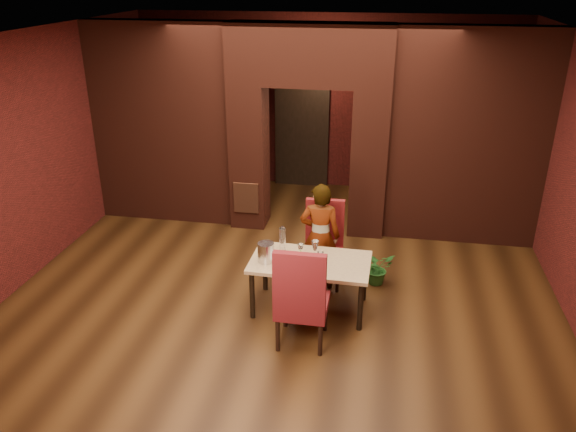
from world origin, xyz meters
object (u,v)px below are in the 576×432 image
(chair_far, at_px, (323,245))
(water_bottle, at_px, (283,239))
(dining_table, at_px, (310,285))
(wine_glass_b, at_px, (315,249))
(chair_near, at_px, (303,293))
(wine_glass_c, at_px, (320,259))
(person_seated, at_px, (320,236))
(wine_bucket, at_px, (266,252))
(wine_glass_a, at_px, (300,251))
(potted_plant, at_px, (377,268))

(chair_far, xyz_separation_m, water_bottle, (-0.46, -0.47, 0.28))
(dining_table, height_order, wine_glass_b, wine_glass_b)
(chair_near, relative_size, wine_glass_c, 6.52)
(chair_far, xyz_separation_m, person_seated, (-0.04, -0.07, 0.16))
(wine_bucket, bearing_deg, chair_far, 51.78)
(wine_glass_a, bearing_deg, chair_near, -79.06)
(dining_table, distance_m, wine_bucket, 0.70)
(water_bottle, bearing_deg, wine_glass_b, -13.66)
(person_seated, bearing_deg, wine_glass_c, 95.84)
(chair_near, height_order, person_seated, person_seated)
(wine_bucket, bearing_deg, chair_near, -46.30)
(dining_table, distance_m, water_bottle, 0.66)
(chair_far, relative_size, wine_glass_c, 5.93)
(chair_far, bearing_deg, wine_glass_c, -88.07)
(chair_near, bearing_deg, water_bottle, -65.71)
(dining_table, height_order, wine_glass_a, wine_glass_a)
(potted_plant, bearing_deg, wine_glass_a, -141.86)
(wine_glass_b, bearing_deg, wine_glass_c, -66.31)
(person_seated, relative_size, wine_bucket, 5.99)
(person_seated, xyz_separation_m, wine_glass_b, (0.00, -0.50, 0.06))
(wine_glass_b, relative_size, potted_plant, 0.50)
(dining_table, bearing_deg, potted_plant, 45.22)
(wine_glass_a, bearing_deg, chair_far, 71.19)
(wine_glass_a, bearing_deg, person_seated, 72.45)
(dining_table, xyz_separation_m, person_seated, (0.04, 0.58, 0.39))
(wine_glass_a, bearing_deg, wine_glass_b, 12.67)
(wine_glass_c, bearing_deg, wine_glass_b, 113.69)
(chair_near, relative_size, wine_glass_a, 6.63)
(dining_table, xyz_separation_m, wine_glass_c, (0.13, -0.12, 0.43))
(potted_plant, bearing_deg, chair_near, -118.82)
(wine_bucket, xyz_separation_m, potted_plant, (1.33, 0.89, -0.57))
(chair_near, relative_size, person_seated, 0.85)
(chair_near, distance_m, water_bottle, 0.96)
(dining_table, relative_size, person_seated, 0.99)
(wine_glass_b, bearing_deg, wine_glass_a, -167.33)
(person_seated, distance_m, wine_glass_b, 0.50)
(potted_plant, bearing_deg, wine_bucket, -146.22)
(chair_near, distance_m, wine_glass_c, 0.58)
(person_seated, height_order, wine_bucket, person_seated)
(dining_table, bearing_deg, chair_far, 84.30)
(wine_glass_b, bearing_deg, potted_plant, 42.38)
(chair_near, bearing_deg, potted_plant, -118.84)
(wine_glass_b, relative_size, water_bottle, 0.68)
(dining_table, height_order, person_seated, person_seated)
(dining_table, xyz_separation_m, wine_glass_a, (-0.13, 0.05, 0.43))
(potted_plant, bearing_deg, dining_table, -135.93)
(wine_glass_a, height_order, wine_glass_c, wine_glass_c)
(wine_glass_a, relative_size, water_bottle, 0.56)
(wine_glass_c, relative_size, wine_bucket, 0.78)
(person_seated, xyz_separation_m, wine_glass_a, (-0.17, -0.54, 0.04))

